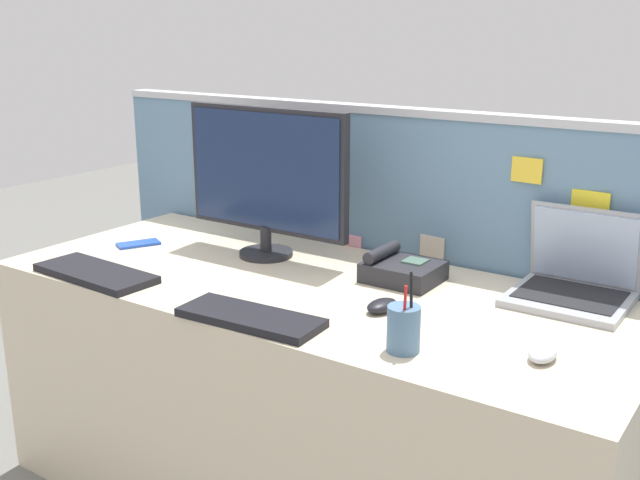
# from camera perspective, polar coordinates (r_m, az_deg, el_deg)

# --- Properties ---
(desk) EXTENTS (1.88, 0.78, 0.72)m
(desk) POSITION_cam_1_polar(r_m,az_deg,el_deg) (2.31, -0.71, -11.85)
(desk) COLOR beige
(desk) RESTS_ON ground_plane
(cubicle_divider) EXTENTS (2.25, 0.08, 1.19)m
(cubicle_divider) POSITION_cam_1_polar(r_m,az_deg,el_deg) (2.55, 4.80, -3.35)
(cubicle_divider) COLOR #6084A3
(cubicle_divider) RESTS_ON ground_plane
(desktop_monitor) EXTENTS (0.59, 0.17, 0.47)m
(desktop_monitor) POSITION_cam_1_polar(r_m,az_deg,el_deg) (2.38, -4.09, 4.90)
(desktop_monitor) COLOR #232328
(desktop_monitor) RESTS_ON desk
(laptop) EXTENTS (0.30, 0.28, 0.24)m
(laptop) POSITION_cam_1_polar(r_m,az_deg,el_deg) (2.15, 18.72, -2.77)
(laptop) COLOR #9EA0A8
(laptop) RESTS_ON desk
(desk_phone) EXTENTS (0.21, 0.18, 0.09)m
(desk_phone) POSITION_cam_1_polar(r_m,az_deg,el_deg) (2.20, 6.18, -2.25)
(desk_phone) COLOR #232328
(desk_phone) RESTS_ON desk
(keyboard_main) EXTENTS (0.38, 0.16, 0.02)m
(keyboard_main) POSITION_cam_1_polar(r_m,az_deg,el_deg) (1.90, -5.28, -5.86)
(keyboard_main) COLOR black
(keyboard_main) RESTS_ON desk
(keyboard_spare) EXTENTS (0.41, 0.18, 0.02)m
(keyboard_spare) POSITION_cam_1_polar(r_m,az_deg,el_deg) (2.32, -16.61, -2.43)
(keyboard_spare) COLOR black
(keyboard_spare) RESTS_ON desk
(computer_mouse_right_hand) EXTENTS (0.07, 0.11, 0.03)m
(computer_mouse_right_hand) POSITION_cam_1_polar(r_m,az_deg,el_deg) (1.97, 4.71, -4.96)
(computer_mouse_right_hand) COLOR black
(computer_mouse_right_hand) RESTS_ON desk
(computer_mouse_left_hand) EXTENTS (0.07, 0.10, 0.03)m
(computer_mouse_left_hand) POSITION_cam_1_polar(r_m,az_deg,el_deg) (1.76, 16.49, -8.20)
(computer_mouse_left_hand) COLOR #B2B5BC
(computer_mouse_left_hand) RESTS_ON desk
(pen_cup) EXTENTS (0.08, 0.08, 0.19)m
(pen_cup) POSITION_cam_1_polar(r_m,az_deg,el_deg) (1.73, 6.34, -6.66)
(pen_cup) COLOR #4C7093
(pen_cup) RESTS_ON desk
(cell_phone_blue_case) EXTENTS (0.12, 0.15, 0.01)m
(cell_phone_blue_case) POSITION_cam_1_polar(r_m,az_deg,el_deg) (2.61, -13.57, -0.28)
(cell_phone_blue_case) COLOR blue
(cell_phone_blue_case) RESTS_ON desk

